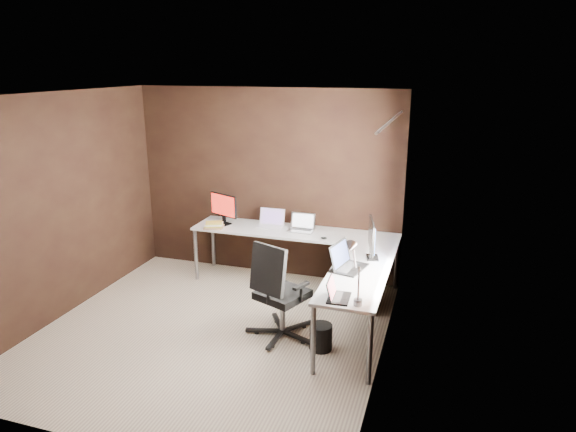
{
  "coord_description": "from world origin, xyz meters",
  "views": [
    {
      "loc": [
        2.29,
        -4.46,
        2.78
      ],
      "look_at": [
        0.57,
        0.95,
        1.09
      ],
      "focal_mm": 32.0,
      "sensor_mm": 36.0,
      "label": 1
    }
  ],
  "objects_px": {
    "laptop_silver": "(302,227)",
    "office_chair": "(280,309)",
    "desk_lamp": "(353,265)",
    "laptop_black_small": "(336,294)",
    "book_stack": "(214,225)",
    "monitor_left": "(223,207)",
    "laptop_white": "(271,223)",
    "drawer_pedestal": "(362,282)",
    "wastebasket": "(321,337)",
    "monitor_right": "(372,237)",
    "laptop_black_big": "(346,263)"
  },
  "relations": [
    {
      "from": "monitor_right",
      "to": "office_chair",
      "type": "xyz_separation_m",
      "value": [
        -0.83,
        -0.68,
        -0.66
      ]
    },
    {
      "from": "laptop_silver",
      "to": "laptop_black_small",
      "type": "height_order",
      "value": "laptop_silver"
    },
    {
      "from": "laptop_silver",
      "to": "laptop_black_small",
      "type": "bearing_deg",
      "value": -64.26
    },
    {
      "from": "desk_lamp",
      "to": "laptop_white",
      "type": "bearing_deg",
      "value": 142.04
    },
    {
      "from": "monitor_right",
      "to": "desk_lamp",
      "type": "relative_size",
      "value": 0.91
    },
    {
      "from": "drawer_pedestal",
      "to": "monitor_left",
      "type": "height_order",
      "value": "monitor_left"
    },
    {
      "from": "laptop_black_small",
      "to": "book_stack",
      "type": "height_order",
      "value": "laptop_black_small"
    },
    {
      "from": "laptop_silver",
      "to": "book_stack",
      "type": "distance_m",
      "value": 1.14
    },
    {
      "from": "laptop_white",
      "to": "desk_lamp",
      "type": "relative_size",
      "value": 0.6
    },
    {
      "from": "monitor_right",
      "to": "book_stack",
      "type": "distance_m",
      "value": 2.17
    },
    {
      "from": "laptop_white",
      "to": "wastebasket",
      "type": "distance_m",
      "value": 2.0
    },
    {
      "from": "book_stack",
      "to": "desk_lamp",
      "type": "bearing_deg",
      "value": -36.82
    },
    {
      "from": "laptop_black_small",
      "to": "desk_lamp",
      "type": "xyz_separation_m",
      "value": [
        0.15,
        -0.01,
        0.31
      ]
    },
    {
      "from": "desk_lamp",
      "to": "laptop_black_small",
      "type": "bearing_deg",
      "value": -170.81
    },
    {
      "from": "drawer_pedestal",
      "to": "laptop_black_small",
      "type": "xyz_separation_m",
      "value": [
        -0.02,
        -1.42,
        0.47
      ]
    },
    {
      "from": "laptop_black_small",
      "to": "book_stack",
      "type": "distance_m",
      "value": 2.52
    },
    {
      "from": "monitor_left",
      "to": "desk_lamp",
      "type": "xyz_separation_m",
      "value": [
        2.07,
        -1.8,
        0.13
      ]
    },
    {
      "from": "laptop_white",
      "to": "drawer_pedestal",
      "type": "bearing_deg",
      "value": -19.41
    },
    {
      "from": "laptop_black_small",
      "to": "monitor_right",
      "type": "bearing_deg",
      "value": -10.67
    },
    {
      "from": "desk_lamp",
      "to": "office_chair",
      "type": "xyz_separation_m",
      "value": [
        -0.83,
        0.44,
        -0.77
      ]
    },
    {
      "from": "drawer_pedestal",
      "to": "book_stack",
      "type": "relative_size",
      "value": 2.17
    },
    {
      "from": "book_stack",
      "to": "office_chair",
      "type": "height_order",
      "value": "office_chair"
    },
    {
      "from": "wastebasket",
      "to": "drawer_pedestal",
      "type": "bearing_deg",
      "value": 78.62
    },
    {
      "from": "laptop_silver",
      "to": "office_chair",
      "type": "distance_m",
      "value": 1.48
    },
    {
      "from": "office_chair",
      "to": "wastebasket",
      "type": "distance_m",
      "value": 0.52
    },
    {
      "from": "laptop_black_big",
      "to": "drawer_pedestal",
      "type": "bearing_deg",
      "value": 6.08
    },
    {
      "from": "monitor_left",
      "to": "wastebasket",
      "type": "relative_size",
      "value": 1.65
    },
    {
      "from": "monitor_left",
      "to": "office_chair",
      "type": "xyz_separation_m",
      "value": [
        1.24,
        -1.36,
        -0.65
      ]
    },
    {
      "from": "monitor_left",
      "to": "laptop_silver",
      "type": "relative_size",
      "value": 1.37
    },
    {
      "from": "desk_lamp",
      "to": "wastebasket",
      "type": "xyz_separation_m",
      "value": [
        -0.36,
        0.32,
        -0.95
      ]
    },
    {
      "from": "laptop_silver",
      "to": "book_stack",
      "type": "bearing_deg",
      "value": -166.73
    },
    {
      "from": "monitor_left",
      "to": "laptop_white",
      "type": "height_order",
      "value": "monitor_left"
    },
    {
      "from": "monitor_left",
      "to": "laptop_black_big",
      "type": "relative_size",
      "value": 0.95
    },
    {
      "from": "office_chair",
      "to": "drawer_pedestal",
      "type": "bearing_deg",
      "value": 76.91
    },
    {
      "from": "wastebasket",
      "to": "monitor_right",
      "type": "bearing_deg",
      "value": 66.34
    },
    {
      "from": "laptop_black_small",
      "to": "office_chair",
      "type": "distance_m",
      "value": 0.93
    },
    {
      "from": "monitor_left",
      "to": "monitor_right",
      "type": "xyz_separation_m",
      "value": [
        2.07,
        -0.67,
        0.01
      ]
    },
    {
      "from": "laptop_black_small",
      "to": "monitor_left",
      "type": "bearing_deg",
      "value": 43.93
    },
    {
      "from": "monitor_right",
      "to": "drawer_pedestal",
      "type": "bearing_deg",
      "value": 8.73
    },
    {
      "from": "book_stack",
      "to": "laptop_black_small",
      "type": "bearing_deg",
      "value": -38.59
    },
    {
      "from": "drawer_pedestal",
      "to": "laptop_white",
      "type": "relative_size",
      "value": 1.76
    },
    {
      "from": "drawer_pedestal",
      "to": "laptop_white",
      "type": "height_order",
      "value": "laptop_white"
    },
    {
      "from": "monitor_left",
      "to": "book_stack",
      "type": "relative_size",
      "value": 1.59
    },
    {
      "from": "office_chair",
      "to": "book_stack",
      "type": "bearing_deg",
      "value": 160.34
    },
    {
      "from": "laptop_white",
      "to": "book_stack",
      "type": "relative_size",
      "value": 1.23
    },
    {
      "from": "monitor_right",
      "to": "desk_lamp",
      "type": "height_order",
      "value": "desk_lamp"
    },
    {
      "from": "book_stack",
      "to": "office_chair",
      "type": "bearing_deg",
      "value": -41.65
    },
    {
      "from": "laptop_black_small",
      "to": "wastebasket",
      "type": "height_order",
      "value": "laptop_black_small"
    },
    {
      "from": "laptop_black_big",
      "to": "monitor_right",
      "type": "bearing_deg",
      "value": -16.72
    },
    {
      "from": "laptop_white",
      "to": "laptop_black_small",
      "type": "height_order",
      "value": "laptop_white"
    }
  ]
}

